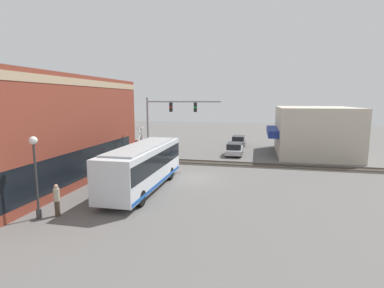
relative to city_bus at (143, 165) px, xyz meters
The scene contains 12 objects.
ground_plane 5.07m from the city_bus, 36.17° to the right, with size 120.00×120.00×0.00m, color #605E5B.
brick_building 10.24m from the city_bus, 89.76° to the left, with size 19.36×10.61×8.23m.
shop_building 22.63m from the city_bus, 39.54° to the right, with size 11.03×9.47×5.55m.
city_bus is the anchor object (origin of this frame).
traffic_signal_gantry 9.21m from the city_bus, ahead, with size 0.42×7.45×6.64m.
crossing_signal 8.59m from the city_bus, 22.95° to the left, with size 1.41×1.18×3.81m.
streetlamp 7.33m from the city_bus, 150.08° to the left, with size 0.44×0.44×4.53m.
rail_track_near 10.37m from the city_bus, 15.90° to the right, with size 2.60×60.00×0.15m.
parked_car_silver 16.01m from the city_bus, 19.76° to the right, with size 4.72×1.82×1.43m.
parked_car_grey 23.14m from the city_bus, 13.51° to the right, with size 4.45×1.82×1.36m.
pedestrian_by_lamp 6.51m from the city_bus, 153.91° to the left, with size 0.34×0.34×1.82m.
pedestrian_at_crossing 8.23m from the city_bus, 11.77° to the left, with size 0.34×0.34×1.71m.
Camera 1 is at (-23.60, -5.11, 6.47)m, focal length 28.00 mm.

